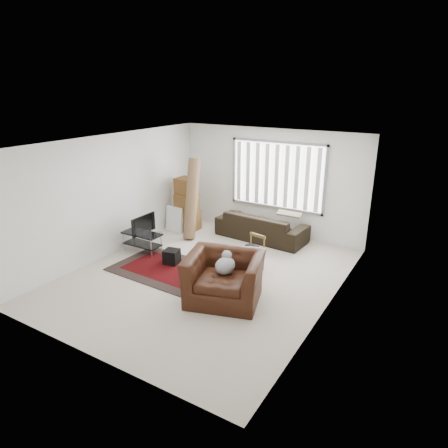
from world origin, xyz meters
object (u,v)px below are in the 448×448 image
object	(u,v)px
moving_boxes	(187,206)
armchair	(224,274)
tv_stand	(142,238)
side_chair	(252,251)
sofa	(262,222)

from	to	relation	value
moving_boxes	armchair	distance (m)	3.83
tv_stand	side_chair	distance (m)	2.68
sofa	armchair	world-z (taller)	armchair
moving_boxes	sofa	bearing A→B (deg)	11.80
moving_boxes	side_chair	world-z (taller)	moving_boxes
moving_boxes	armchair	size ratio (longest dim) A/B	0.88
tv_stand	armchair	bearing A→B (deg)	-17.96
moving_boxes	sofa	world-z (taller)	moving_boxes
sofa	side_chair	world-z (taller)	sofa
moving_boxes	sofa	distance (m)	2.06
sofa	side_chair	size ratio (longest dim) A/B	2.99
tv_stand	armchair	world-z (taller)	armchair
side_chair	armchair	size ratio (longest dim) A/B	0.47
armchair	side_chair	bearing A→B (deg)	78.06
armchair	tv_stand	bearing A→B (deg)	145.06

